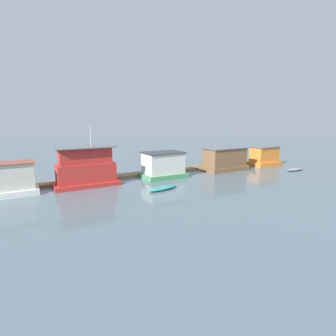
# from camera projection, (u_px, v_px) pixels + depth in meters

# --- Properties ---
(ground_plane) EXTENTS (200.00, 200.00, 0.00)m
(ground_plane) POSITION_uv_depth(u_px,v_px,m) (164.00, 177.00, 35.97)
(ground_plane) COLOR slate
(dock_walkway) EXTENTS (51.00, 2.04, 0.30)m
(dock_walkway) POSITION_uv_depth(u_px,v_px,m) (155.00, 172.00, 38.43)
(dock_walkway) COLOR #846B4C
(dock_walkway) RESTS_ON ground_plane
(houseboat_red) EXTENTS (7.49, 3.75, 7.14)m
(houseboat_red) POSITION_uv_depth(u_px,v_px,m) (86.00, 169.00, 30.99)
(houseboat_red) COLOR red
(houseboat_red) RESTS_ON ground_plane
(houseboat_green) EXTENTS (5.76, 4.07, 3.44)m
(houseboat_green) POSITION_uv_depth(u_px,v_px,m) (163.00, 165.00, 35.60)
(houseboat_green) COLOR #4C9360
(houseboat_green) RESTS_ON ground_plane
(houseboat_brown) EXTENTS (7.00, 3.86, 3.51)m
(houseboat_brown) POSITION_uv_depth(u_px,v_px,m) (224.00, 159.00, 40.52)
(houseboat_brown) COLOR brown
(houseboat_brown) RESTS_ON ground_plane
(houseboat_orange) EXTENTS (5.36, 3.31, 3.25)m
(houseboat_orange) POSITION_uv_depth(u_px,v_px,m) (264.00, 157.00, 44.72)
(houseboat_orange) COLOR orange
(houseboat_orange) RESTS_ON ground_plane
(dinghy_teal) EXTENTS (4.05, 1.92, 0.38)m
(dinghy_teal) POSITION_uv_depth(u_px,v_px,m) (163.00, 188.00, 29.40)
(dinghy_teal) COLOR teal
(dinghy_teal) RESTS_ON ground_plane
(dinghy_grey) EXTENTS (3.36, 1.32, 0.38)m
(dinghy_grey) POSITION_uv_depth(u_px,v_px,m) (295.00, 169.00, 40.35)
(dinghy_grey) COLOR gray
(dinghy_grey) RESTS_ON ground_plane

